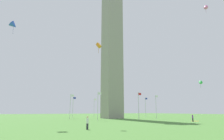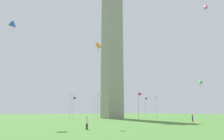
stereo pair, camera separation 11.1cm
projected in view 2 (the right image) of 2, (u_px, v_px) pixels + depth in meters
ground_plane at (112, 118)px, 65.45m from camera, size 260.00×260.00×0.00m
obelisk_monument at (112, 43)px, 71.39m from camera, size 6.11×6.11×55.52m
flagpole_n at (146, 106)px, 73.74m from camera, size 1.12×0.14×7.76m
flagpole_ne at (121, 107)px, 80.66m from camera, size 1.12×0.14×7.76m
flagpole_e at (94, 107)px, 79.21m from camera, size 1.12×0.14×7.76m
flagpole_se at (73, 106)px, 70.25m from camera, size 1.12×0.14×7.76m
flagpole_s at (70, 105)px, 59.03m from camera, size 1.12×0.14×7.76m
flagpole_sw at (98, 104)px, 52.12m from camera, size 1.12×0.14×7.76m
flagpole_w at (139, 105)px, 53.57m from camera, size 1.12×0.14×7.76m
flagpole_nw at (156, 106)px, 62.52m from camera, size 1.12×0.14×7.76m
person_purple_shirt at (193, 118)px, 44.97m from camera, size 0.32×0.32×1.77m
person_white_shirt at (87, 123)px, 25.67m from camera, size 0.32×0.32×1.78m
kite_pink_delta at (205, 7)px, 43.22m from camera, size 1.39×1.27×1.88m
kite_blue_delta at (14, 25)px, 46.40m from camera, size 2.28×1.82×3.30m
kite_green_delta at (200, 83)px, 51.44m from camera, size 1.43×1.33×1.97m
kite_orange_box at (98, 45)px, 35.00m from camera, size 0.92×1.16×2.06m
picnic_blanket_near_first_person at (195, 121)px, 47.32m from camera, size 2.27×2.26×0.01m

